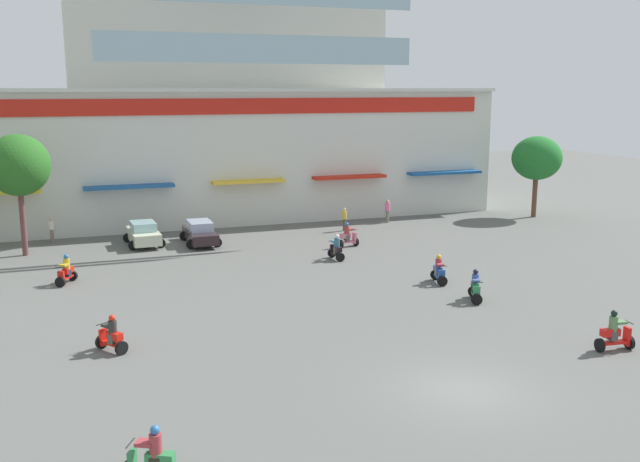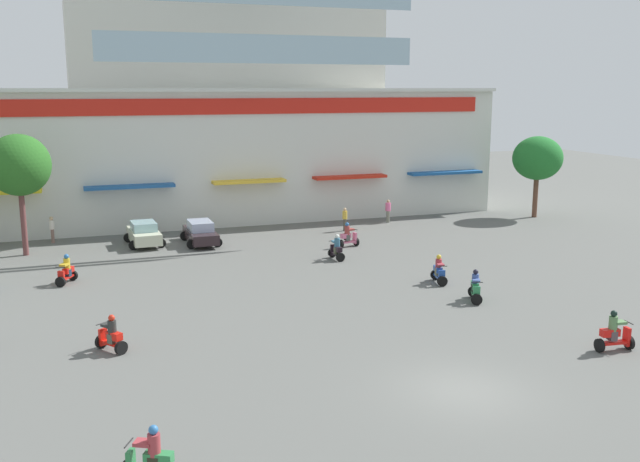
{
  "view_description": "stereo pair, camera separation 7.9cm",
  "coord_description": "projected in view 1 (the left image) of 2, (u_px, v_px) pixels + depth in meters",
  "views": [
    {
      "loc": [
        -11.81,
        -18.95,
        9.75
      ],
      "look_at": [
        -0.34,
        13.13,
        2.89
      ],
      "focal_mm": 39.91,
      "sensor_mm": 36.0,
      "label": 1
    },
    {
      "loc": [
        -11.73,
        -18.98,
        9.75
      ],
      "look_at": [
        -0.34,
        13.13,
        2.89
      ],
      "focal_mm": 39.91,
      "sensor_mm": 36.0,
      "label": 2
    }
  ],
  "objects": [
    {
      "name": "plaza_tree_2",
      "position": [
        18.0,
        165.0,
        41.15
      ],
      "size": [
        3.62,
        3.88,
        7.17
      ],
      "color": "brown",
      "rests_on": "ground"
    },
    {
      "name": "scooter_rider_8",
      "position": [
        336.0,
        249.0,
        41.05
      ],
      "size": [
        0.58,
        1.36,
        1.51
      ],
      "color": "black",
      "rests_on": "ground"
    },
    {
      "name": "scooter_rider_9",
      "position": [
        615.0,
        334.0,
        26.77
      ],
      "size": [
        1.47,
        0.66,
        1.6
      ],
      "color": "black",
      "rests_on": "ground"
    },
    {
      "name": "scooter_rider_6",
      "position": [
        439.0,
        271.0,
        36.14
      ],
      "size": [
        0.83,
        1.5,
        1.46
      ],
      "color": "black",
      "rests_on": "ground"
    },
    {
      "name": "scooter_rider_1",
      "position": [
        153.0,
        459.0,
        17.76
      ],
      "size": [
        1.5,
        1.13,
        1.56
      ],
      "color": "black",
      "rests_on": "ground"
    },
    {
      "name": "pedestrian_4",
      "position": [
        344.0,
        218.0,
        49.26
      ],
      "size": [
        0.42,
        0.42,
        1.62
      ],
      "color": "#4B463A",
      "rests_on": "ground"
    },
    {
      "name": "scooter_rider_5",
      "position": [
        111.0,
        336.0,
        26.68
      ],
      "size": [
        1.17,
        1.38,
        1.46
      ],
      "color": "black",
      "rests_on": "ground"
    },
    {
      "name": "scooter_rider_7",
      "position": [
        348.0,
        237.0,
        44.31
      ],
      "size": [
        1.38,
        0.77,
        1.58
      ],
      "color": "black",
      "rests_on": "ground"
    },
    {
      "name": "parked_car_1",
      "position": [
        200.0,
        232.0,
        45.18
      ],
      "size": [
        2.23,
        4.32,
        1.48
      ],
      "color": "#2B1F23",
      "rests_on": "ground"
    },
    {
      "name": "plaza_tree_1",
      "position": [
        537.0,
        158.0,
        53.89
      ],
      "size": [
        3.78,
        3.69,
        6.2
      ],
      "color": "brown",
      "rests_on": "ground"
    },
    {
      "name": "parked_car_0",
      "position": [
        144.0,
        234.0,
        44.78
      ],
      "size": [
        2.39,
        3.98,
        1.5
      ],
      "color": "beige",
      "rests_on": "ground"
    },
    {
      "name": "ground_plane",
      "position": [
        327.0,
        288.0,
        35.32
      ],
      "size": [
        128.0,
        128.0,
        0.0
      ],
      "primitive_type": "plane",
      "color": "#5D5E5A"
    },
    {
      "name": "scooter_rider_4",
      "position": [
        475.0,
        288.0,
        33.08
      ],
      "size": [
        1.08,
        1.52,
        1.49
      ],
      "color": "black",
      "rests_on": "ground"
    },
    {
      "name": "pedestrian_0",
      "position": [
        51.0,
        228.0,
        45.35
      ],
      "size": [
        0.33,
        0.33,
        1.72
      ],
      "color": "#815F55",
      "rests_on": "ground"
    },
    {
      "name": "colonial_building",
      "position": [
        222.0,
        101.0,
        55.7
      ],
      "size": [
        40.07,
        19.0,
        20.8
      ],
      "color": "silver",
      "rests_on": "ground"
    },
    {
      "name": "scooter_rider_0",
      "position": [
        66.0,
        272.0,
        35.97
      ],
      "size": [
        1.12,
        1.48,
        1.51
      ],
      "color": "black",
      "rests_on": "ground"
    },
    {
      "name": "pedestrian_2",
      "position": [
        387.0,
        210.0,
        52.34
      ],
      "size": [
        0.56,
        0.56,
        1.7
      ],
      "color": "slate",
      "rests_on": "ground"
    }
  ]
}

